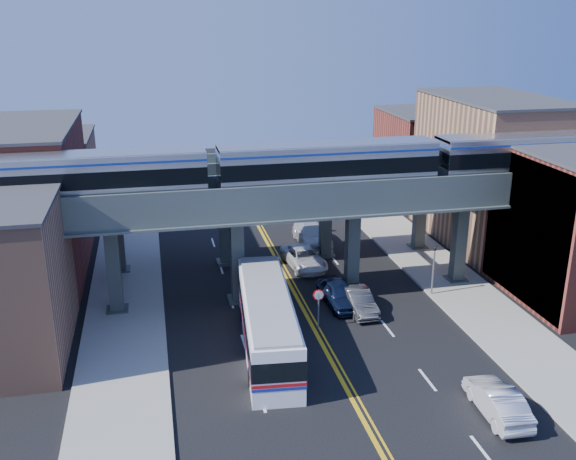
% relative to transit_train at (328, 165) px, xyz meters
% --- Properties ---
extents(ground, '(120.00, 120.00, 0.00)m').
position_rel_transit_train_xyz_m(ground, '(-2.11, -8.00, -9.16)').
color(ground, black).
rests_on(ground, ground).
extents(sidewalk_west, '(5.00, 70.00, 0.16)m').
position_rel_transit_train_xyz_m(sidewalk_west, '(-13.61, 2.00, -9.08)').
color(sidewalk_west, gray).
rests_on(sidewalk_west, ground).
extents(sidewalk_east, '(5.00, 70.00, 0.16)m').
position_rel_transit_train_xyz_m(sidewalk_east, '(9.39, 2.00, -9.08)').
color(sidewalk_east, gray).
rests_on(sidewalk_east, ground).
extents(building_west_b, '(8.00, 14.00, 11.00)m').
position_rel_transit_train_xyz_m(building_west_b, '(-20.61, 8.00, -3.66)').
color(building_west_b, brown).
rests_on(building_west_b, ground).
extents(building_west_c, '(8.00, 10.00, 8.00)m').
position_rel_transit_train_xyz_m(building_west_c, '(-20.61, 21.00, -5.16)').
color(building_west_c, '#A57055').
rests_on(building_west_c, ground).
extents(building_east_b, '(8.00, 14.00, 12.00)m').
position_rel_transit_train_xyz_m(building_east_b, '(16.39, 8.00, -3.16)').
color(building_east_b, '#A57055').
rests_on(building_east_b, ground).
extents(building_east_c, '(8.00, 10.00, 9.00)m').
position_rel_transit_train_xyz_m(building_east_c, '(16.39, 21.00, -4.66)').
color(building_east_c, brown).
rests_on(building_east_c, ground).
extents(mural_panel, '(0.10, 9.50, 9.50)m').
position_rel_transit_train_xyz_m(mural_panel, '(12.44, -4.00, -4.41)').
color(mural_panel, teal).
rests_on(mural_panel, ground).
extents(elevated_viaduct_near, '(52.00, 3.60, 7.40)m').
position_rel_transit_train_xyz_m(elevated_viaduct_near, '(-2.11, 0.00, -2.69)').
color(elevated_viaduct_near, '#39433F').
rests_on(elevated_viaduct_near, ground).
extents(elevated_viaduct_far, '(52.00, 3.60, 7.40)m').
position_rel_transit_train_xyz_m(elevated_viaduct_far, '(-2.11, 7.00, -2.69)').
color(elevated_viaduct_far, '#39433F').
rests_on(elevated_viaduct_far, ground).
extents(transit_train, '(44.63, 2.80, 3.25)m').
position_rel_transit_train_xyz_m(transit_train, '(0.00, 0.00, 0.00)').
color(transit_train, black).
rests_on(transit_train, elevated_viaduct_near).
extents(stop_sign, '(0.76, 0.09, 2.63)m').
position_rel_transit_train_xyz_m(stop_sign, '(-1.81, -5.00, -7.40)').
color(stop_sign, slate).
rests_on(stop_sign, ground).
extents(traffic_signal, '(0.15, 0.18, 4.10)m').
position_rel_transit_train_xyz_m(traffic_signal, '(7.09, -2.00, -6.86)').
color(traffic_signal, slate).
rests_on(traffic_signal, ground).
extents(transit_bus, '(3.85, 12.68, 3.22)m').
position_rel_transit_train_xyz_m(transit_bus, '(-5.32, -6.70, -7.51)').
color(transit_bus, white).
rests_on(transit_bus, ground).
extents(car_lane_a, '(2.25, 4.89, 1.62)m').
position_rel_transit_train_xyz_m(car_lane_a, '(0.39, -2.04, -8.35)').
color(car_lane_a, black).
rests_on(car_lane_a, ground).
extents(car_lane_b, '(1.59, 4.41, 1.45)m').
position_rel_transit_train_xyz_m(car_lane_b, '(1.39, -3.21, -8.44)').
color(car_lane_b, '#313234').
rests_on(car_lane_b, ground).
extents(car_lane_c, '(3.01, 5.55, 1.48)m').
position_rel_transit_train_xyz_m(car_lane_c, '(-0.31, 5.03, -8.42)').
color(car_lane_c, silver).
rests_on(car_lane_c, ground).
extents(car_lane_d, '(2.51, 6.03, 1.74)m').
position_rel_transit_train_xyz_m(car_lane_d, '(1.52, 9.82, -8.29)').
color(car_lane_d, silver).
rests_on(car_lane_d, ground).
extents(car_parked_curb, '(1.85, 4.72, 1.53)m').
position_rel_transit_train_xyz_m(car_parked_curb, '(4.39, -15.58, -8.40)').
color(car_parked_curb, silver).
rests_on(car_parked_curb, ground).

